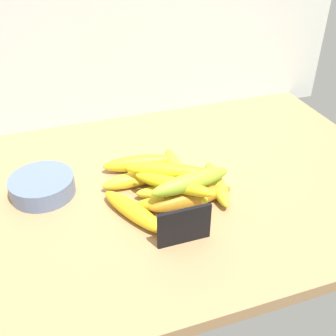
{
  "coord_description": "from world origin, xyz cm",
  "views": [
    {
      "loc": [
        -28.31,
        -74.62,
        61.17
      ],
      "look_at": [
        -3.09,
        -0.55,
        8.0
      ],
      "focal_mm": 43.4,
      "sensor_mm": 36.0,
      "label": 1
    }
  ],
  "objects_px": {
    "banana_2": "(165,183)",
    "banana_8": "(141,163)",
    "chalkboard_sign": "(184,227)",
    "banana_11": "(169,171)",
    "fruit_bowl": "(42,186)",
    "banana_12": "(174,184)",
    "banana_1": "(133,211)",
    "banana_10": "(191,182)",
    "banana_5": "(191,198)",
    "banana_0": "(177,192)",
    "banana_9": "(187,181)",
    "banana_7": "(168,203)",
    "banana_6": "(217,183)",
    "banana_4": "(136,179)",
    "banana_3": "(177,171)"
  },
  "relations": [
    {
      "from": "banana_8",
      "to": "banana_10",
      "type": "xyz_separation_m",
      "value": [
        0.07,
        -0.16,
        0.04
      ]
    },
    {
      "from": "banana_7",
      "to": "banana_1",
      "type": "bearing_deg",
      "value": -176.94
    },
    {
      "from": "banana_1",
      "to": "banana_8",
      "type": "bearing_deg",
      "value": 69.36
    },
    {
      "from": "banana_7",
      "to": "banana_10",
      "type": "height_order",
      "value": "banana_10"
    },
    {
      "from": "banana_7",
      "to": "banana_9",
      "type": "bearing_deg",
      "value": 42.04
    },
    {
      "from": "banana_0",
      "to": "banana_4",
      "type": "xyz_separation_m",
      "value": [
        -0.08,
        0.08,
        0.0
      ]
    },
    {
      "from": "banana_11",
      "to": "banana_12",
      "type": "bearing_deg",
      "value": -96.39
    },
    {
      "from": "banana_11",
      "to": "fruit_bowl",
      "type": "bearing_deg",
      "value": 163.44
    },
    {
      "from": "banana_6",
      "to": "banana_12",
      "type": "distance_m",
      "value": 0.12
    },
    {
      "from": "banana_3",
      "to": "banana_5",
      "type": "relative_size",
      "value": 1.04
    },
    {
      "from": "banana_1",
      "to": "banana_10",
      "type": "bearing_deg",
      "value": 3.72
    },
    {
      "from": "banana_11",
      "to": "banana_7",
      "type": "bearing_deg",
      "value": -110.66
    },
    {
      "from": "banana_5",
      "to": "banana_8",
      "type": "bearing_deg",
      "value": 111.7
    },
    {
      "from": "chalkboard_sign",
      "to": "banana_3",
      "type": "height_order",
      "value": "chalkboard_sign"
    },
    {
      "from": "banana_1",
      "to": "banana_8",
      "type": "height_order",
      "value": "banana_8"
    },
    {
      "from": "banana_10",
      "to": "banana_8",
      "type": "bearing_deg",
      "value": 112.77
    },
    {
      "from": "banana_5",
      "to": "banana_7",
      "type": "xyz_separation_m",
      "value": [
        -0.05,
        0.0,
        -0.0
      ]
    },
    {
      "from": "banana_3",
      "to": "banana_5",
      "type": "distance_m",
      "value": 0.11
    },
    {
      "from": "chalkboard_sign",
      "to": "banana_5",
      "type": "distance_m",
      "value": 0.12
    },
    {
      "from": "banana_3",
      "to": "banana_9",
      "type": "distance_m",
      "value": 0.05
    },
    {
      "from": "chalkboard_sign",
      "to": "fruit_bowl",
      "type": "height_order",
      "value": "chalkboard_sign"
    },
    {
      "from": "banana_0",
      "to": "banana_9",
      "type": "xyz_separation_m",
      "value": [
        0.04,
        0.03,
        0.0
      ]
    },
    {
      "from": "banana_7",
      "to": "banana_3",
      "type": "bearing_deg",
      "value": 60.73
    },
    {
      "from": "banana_4",
      "to": "banana_6",
      "type": "bearing_deg",
      "value": -23.79
    },
    {
      "from": "banana_12",
      "to": "fruit_bowl",
      "type": "bearing_deg",
      "value": 154.2
    },
    {
      "from": "banana_6",
      "to": "banana_2",
      "type": "bearing_deg",
      "value": 160.72
    },
    {
      "from": "banana_6",
      "to": "banana_0",
      "type": "bearing_deg",
      "value": -178.3
    },
    {
      "from": "banana_6",
      "to": "banana_7",
      "type": "bearing_deg",
      "value": -166.49
    },
    {
      "from": "banana_6",
      "to": "banana_11",
      "type": "height_order",
      "value": "banana_11"
    },
    {
      "from": "banana_8",
      "to": "banana_9",
      "type": "bearing_deg",
      "value": -52.75
    },
    {
      "from": "chalkboard_sign",
      "to": "banana_7",
      "type": "xyz_separation_m",
      "value": [
        0.0,
        0.11,
        -0.02
      ]
    },
    {
      "from": "banana_0",
      "to": "banana_7",
      "type": "xyz_separation_m",
      "value": [
        -0.03,
        -0.03,
        -0.0
      ]
    },
    {
      "from": "banana_1",
      "to": "banana_10",
      "type": "relative_size",
      "value": 0.97
    },
    {
      "from": "fruit_bowl",
      "to": "banana_7",
      "type": "xyz_separation_m",
      "value": [
        0.26,
        -0.15,
        -0.0
      ]
    },
    {
      "from": "banana_1",
      "to": "banana_12",
      "type": "distance_m",
      "value": 0.11
    },
    {
      "from": "fruit_bowl",
      "to": "banana_12",
      "type": "relative_size",
      "value": 0.78
    },
    {
      "from": "chalkboard_sign",
      "to": "banana_11",
      "type": "relative_size",
      "value": 0.53
    },
    {
      "from": "banana_0",
      "to": "banana_9",
      "type": "bearing_deg",
      "value": 42.06
    },
    {
      "from": "banana_12",
      "to": "banana_3",
      "type": "bearing_deg",
      "value": 65.86
    },
    {
      "from": "banana_5",
      "to": "banana_1",
      "type": "bearing_deg",
      "value": -179.92
    },
    {
      "from": "banana_5",
      "to": "banana_7",
      "type": "relative_size",
      "value": 1.28
    },
    {
      "from": "banana_1",
      "to": "banana_11",
      "type": "relative_size",
      "value": 0.9
    },
    {
      "from": "banana_8",
      "to": "banana_12",
      "type": "bearing_deg",
      "value": -77.53
    },
    {
      "from": "banana_5",
      "to": "banana_12",
      "type": "xyz_separation_m",
      "value": [
        -0.03,
        0.02,
        0.03
      ]
    },
    {
      "from": "banana_7",
      "to": "banana_10",
      "type": "bearing_deg",
      "value": 4.72
    },
    {
      "from": "banana_0",
      "to": "banana_4",
      "type": "relative_size",
      "value": 1.15
    },
    {
      "from": "banana_4",
      "to": "banana_3",
      "type": "bearing_deg",
      "value": -0.13
    },
    {
      "from": "banana_1",
      "to": "banana_9",
      "type": "bearing_deg",
      "value": 23.62
    },
    {
      "from": "banana_2",
      "to": "banana_8",
      "type": "height_order",
      "value": "banana_8"
    },
    {
      "from": "chalkboard_sign",
      "to": "banana_12",
      "type": "bearing_deg",
      "value": 79.7
    }
  ]
}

